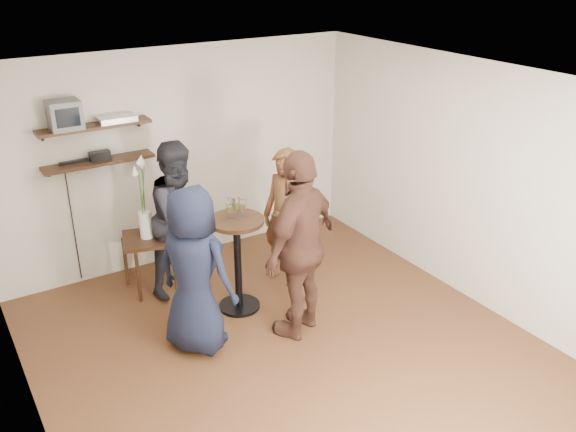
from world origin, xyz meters
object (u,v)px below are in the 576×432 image
at_px(person_dark, 181,218).
at_px(person_brown, 301,245).
at_px(side_table, 148,246).
at_px(person_plaid, 285,218).
at_px(radio, 100,156).
at_px(drinks_table, 237,252).
at_px(dvd_deck, 117,119).
at_px(person_navy, 194,271).
at_px(crt_monitor, 64,115).

relative_size(person_dark, person_brown, 0.91).
xyz_separation_m(side_table, person_plaid, (1.39, -0.66, 0.26)).
distance_m(person_plaid, person_brown, 1.04).
distance_m(radio, drinks_table, 1.85).
distance_m(dvd_deck, person_navy, 2.06).
distance_m(crt_monitor, drinks_table, 2.28).
bearing_deg(person_plaid, side_table, -133.85).
bearing_deg(crt_monitor, radio, 0.00).
xyz_separation_m(side_table, person_dark, (0.34, -0.20, 0.34)).
height_order(person_dark, person_navy, person_dark).
relative_size(drinks_table, person_dark, 0.60).
xyz_separation_m(crt_monitor, dvd_deck, (0.54, 0.00, -0.12)).
height_order(crt_monitor, person_brown, crt_monitor).
distance_m(side_table, person_navy, 1.35).
height_order(person_plaid, person_dark, person_dark).
bearing_deg(person_dark, person_plaid, -47.89).
height_order(dvd_deck, person_brown, dvd_deck).
bearing_deg(person_navy, person_dark, -48.63).
bearing_deg(person_dark, dvd_deck, 97.18).
height_order(radio, side_table, radio).
bearing_deg(dvd_deck, person_dark, -58.62).
xyz_separation_m(radio, person_plaid, (1.68, -1.11, -0.72)).
bearing_deg(crt_monitor, person_dark, -34.90).
relative_size(crt_monitor, radio, 1.45).
bearing_deg(person_plaid, drinks_table, -90.00).
distance_m(person_plaid, person_dark, 1.15).
bearing_deg(side_table, dvd_deck, 97.23).
xyz_separation_m(dvd_deck, person_dark, (0.40, -0.65, -1.02)).
bearing_deg(radio, person_dark, -46.08).
xyz_separation_m(radio, person_brown, (1.28, -2.06, -0.56)).
height_order(side_table, person_navy, person_navy).
xyz_separation_m(drinks_table, person_navy, (-0.66, -0.40, 0.16)).
xyz_separation_m(person_plaid, person_dark, (-1.05, 0.46, 0.07)).
relative_size(person_dark, person_navy, 1.05).
bearing_deg(side_table, person_plaid, -25.43).
xyz_separation_m(person_navy, person_brown, (1.00, -0.29, 0.13)).
distance_m(radio, person_plaid, 2.14).
relative_size(side_table, person_navy, 0.40).
bearing_deg(person_navy, radio, -22.35).
bearing_deg(person_brown, radio, -83.85).
bearing_deg(person_brown, drinks_table, -90.00).
distance_m(dvd_deck, side_table, 1.43).
height_order(radio, person_plaid, person_plaid).
xyz_separation_m(radio, person_navy, (0.28, -1.76, -0.68)).
bearing_deg(person_dark, crt_monitor, 120.90).
distance_m(dvd_deck, person_plaid, 2.13).
bearing_deg(person_dark, drinks_table, -90.00).
distance_m(person_dark, person_navy, 1.16).
distance_m(person_navy, person_brown, 1.05).
xyz_separation_m(drinks_table, person_plaid, (0.74, 0.25, 0.12)).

